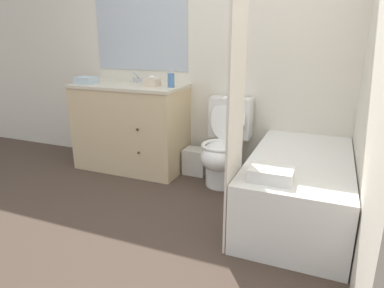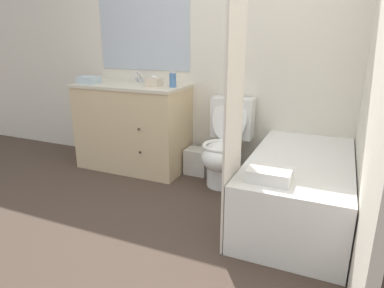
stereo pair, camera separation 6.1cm
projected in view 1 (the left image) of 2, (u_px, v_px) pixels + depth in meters
The scene contains 13 objects.
ground_plane at pixel (134, 245), 2.35m from camera, with size 14.00×14.00×0.00m, color #47382D.
wall_back at pixel (212, 48), 3.36m from camera, with size 8.00×0.06×2.50m.
wall_right at pixel (379, 56), 2.15m from camera, with size 0.05×2.55×2.50m.
vanity_cabinet at pixel (131, 126), 3.61m from camera, with size 1.15×0.60×0.90m.
sink_faucet at pixel (138, 79), 3.63m from camera, with size 0.14×0.12×0.12m.
toilet at pixel (224, 147), 3.23m from camera, with size 0.40×0.63×0.83m.
bathtub at pixel (298, 187), 2.66m from camera, with size 0.74×1.42×0.49m.
shower_curtain at pixel (236, 98), 2.10m from camera, with size 0.01×0.36×2.00m.
wastebasket at pixel (196, 161), 3.53m from camera, with size 0.23×0.20×0.26m.
tissue_box at pixel (152, 82), 3.34m from camera, with size 0.13×0.13×0.10m.
soap_dispenser at pixel (171, 80), 3.26m from camera, with size 0.07×0.07×0.16m.
hand_towel_folded at pixel (86, 80), 3.51m from camera, with size 0.20×0.16×0.07m.
bath_towel_folded at pixel (271, 174), 2.17m from camera, with size 0.27×0.20×0.08m.
Camera 1 is at (1.14, -1.72, 1.37)m, focal length 32.00 mm.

